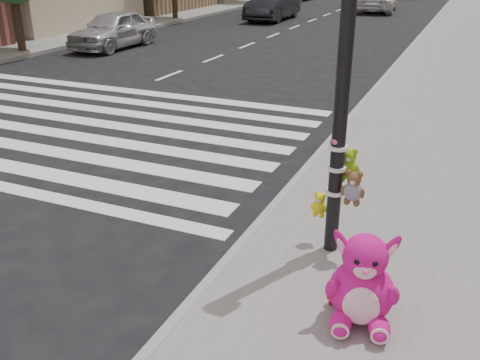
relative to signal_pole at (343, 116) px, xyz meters
The scene contains 10 objects.
ground 3.66m from the signal_pole, 145.37° to the right, with size 120.00×120.00×0.00m, color black.
sidewalk_far 24.37m from the signal_pole, 131.57° to the left, with size 6.00×80.00×0.14m, color slate.
curb_edge 8.43m from the signal_pole, 97.51° to the left, with size 0.12×80.00×0.15m, color gray.
crosswalk 8.09m from the signal_pole, 154.60° to the left, with size 11.00×6.00×0.01m, color silver, non-canonical shape.
signal_pole is the anchor object (origin of this frame).
pink_bunny 1.86m from the signal_pole, 65.11° to the right, with size 0.73×0.82×0.98m.
red_teddy 1.93m from the signal_pole, 75.55° to the right, with size 0.14×0.10×0.21m, color #C5133B, non-canonical shape.
car_silver_far 16.43m from the signal_pole, 134.87° to the left, with size 1.65×4.09×1.39m, color silver.
car_dark_far 24.30m from the signal_pole, 112.09° to the left, with size 1.67×4.79×1.58m, color black.
car_white_near 29.31m from the signal_pole, 99.41° to the left, with size 2.19×4.75×1.32m, color silver.
Camera 1 is at (3.85, -3.80, 3.46)m, focal length 40.00 mm.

